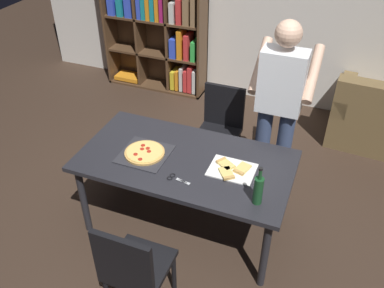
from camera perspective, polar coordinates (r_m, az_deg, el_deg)
name	(u,v)px	position (r m, az deg, el deg)	size (l,w,h in m)	color
ground_plane	(186,223)	(3.88, -0.82, -10.85)	(12.00, 12.00, 0.00)	#38281E
dining_table	(185,166)	(3.41, -0.92, -3.02)	(1.75, 0.93, 0.75)	#232328
chair_near_camera	(133,267)	(2.94, -8.20, -16.50)	(0.42, 0.42, 0.90)	black
chair_far_side	(220,124)	(4.24, 3.96, 2.76)	(0.42, 0.42, 0.90)	black
bookshelf	(156,16)	(5.69, -4.95, 17.24)	(1.40, 0.35, 1.95)	#513823
person_serving_pizza	(279,104)	(3.69, 11.94, 5.47)	(0.55, 0.54, 1.75)	#38476B
pepperoni_pizza_on_tray	(145,153)	(3.43, -6.57, -1.25)	(0.39, 0.39, 0.04)	#2D2D33
pizza_slices_on_towel	(232,169)	(3.26, 5.51, -3.52)	(0.36, 0.30, 0.03)	white
wine_bottle	(258,190)	(2.94, 9.16, -6.27)	(0.07, 0.07, 0.32)	#194723
kitchen_scissors	(175,178)	(3.17, -2.33, -4.76)	(0.20, 0.09, 0.01)	silver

